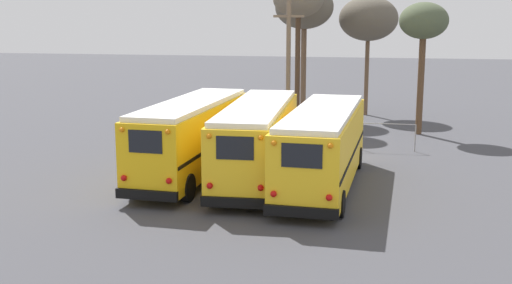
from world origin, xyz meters
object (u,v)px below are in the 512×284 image
at_px(bare_tree_2, 304,8).
at_px(bare_tree_3, 424,24).
at_px(school_bus_0, 192,136).
at_px(school_bus_1, 257,139).
at_px(bare_tree_1, 298,0).
at_px(school_bus_2, 323,146).
at_px(bare_tree_0, 368,19).
at_px(utility_pole, 288,64).

xyz_separation_m(bare_tree_2, bare_tree_3, (7.43, -5.04, -0.92)).
xyz_separation_m(school_bus_0, school_bus_1, (2.82, 0.15, -0.05)).
bearing_deg(bare_tree_3, bare_tree_1, 168.27).
distance_m(school_bus_1, bare_tree_2, 18.02).
bearing_deg(school_bus_2, bare_tree_1, 101.53).
bearing_deg(bare_tree_0, school_bus_2, -93.38).
distance_m(utility_pole, bare_tree_1, 4.33).
height_order(school_bus_2, utility_pole, utility_pole).
relative_size(school_bus_0, bare_tree_2, 1.13).
distance_m(bare_tree_0, bare_tree_1, 6.76).
distance_m(school_bus_0, school_bus_1, 2.82).
relative_size(utility_pole, bare_tree_1, 0.85).
distance_m(bare_tree_0, bare_tree_2, 4.57).
bearing_deg(bare_tree_0, school_bus_1, -101.90).
relative_size(school_bus_0, school_bus_2, 0.97).
distance_m(school_bus_1, bare_tree_0, 19.88).
xyz_separation_m(school_bus_0, utility_pole, (2.44, 11.51, 2.22)).
height_order(utility_pole, bare_tree_1, bare_tree_1).
relative_size(school_bus_2, bare_tree_2, 1.16).
bearing_deg(bare_tree_0, school_bus_0, -109.66).
height_order(school_bus_2, bare_tree_3, bare_tree_3).
bearing_deg(school_bus_2, school_bus_0, 173.31).
bearing_deg(utility_pole, bare_tree_0, 59.91).
height_order(school_bus_0, school_bus_1, school_bus_0).
xyz_separation_m(school_bus_1, bare_tree_1, (-0.13, 13.63, 5.96)).
relative_size(school_bus_2, bare_tree_0, 1.27).
bearing_deg(bare_tree_2, bare_tree_3, -34.16).
height_order(school_bus_2, bare_tree_0, bare_tree_0).
xyz_separation_m(school_bus_2, bare_tree_1, (-2.95, 14.44, 5.97)).
distance_m(bare_tree_1, bare_tree_2, 3.54).
relative_size(school_bus_0, bare_tree_0, 1.23).
height_order(bare_tree_0, bare_tree_2, bare_tree_2).
distance_m(bare_tree_1, bare_tree_3, 7.64).
bearing_deg(school_bus_2, bare_tree_0, 86.62).
height_order(utility_pole, bare_tree_0, bare_tree_0).
bearing_deg(school_bus_1, bare_tree_3, 59.13).
bearing_deg(bare_tree_1, bare_tree_2, 91.01).
relative_size(bare_tree_0, bare_tree_3, 1.07).
bearing_deg(bare_tree_0, utility_pole, -120.09).
relative_size(school_bus_0, utility_pole, 1.29).
height_order(school_bus_0, bare_tree_1, bare_tree_1).
relative_size(school_bus_0, bare_tree_1, 1.10).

